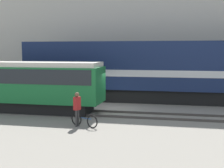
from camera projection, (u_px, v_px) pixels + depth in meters
name	position (u px, v px, depth m)	size (l,w,h in m)	color
ground_plane	(106.00, 110.00, 20.79)	(120.00, 120.00, 0.00)	gray
track_near	(100.00, 113.00, 19.28)	(60.00, 1.51, 0.14)	#47423D
track_far	(117.00, 99.00, 24.78)	(60.00, 1.51, 0.14)	#47423D
building_backdrop	(132.00, 13.00, 31.01)	(45.91, 6.00, 15.27)	beige
freight_locomotive	(155.00, 70.00, 23.91)	(20.33, 3.04, 5.21)	black
streetcar	(10.00, 83.00, 20.35)	(12.29, 2.54, 3.22)	black
bicycle	(84.00, 120.00, 16.13)	(1.64, 0.77, 0.75)	black
person	(77.00, 106.00, 16.13)	(0.34, 0.42, 1.80)	#333333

